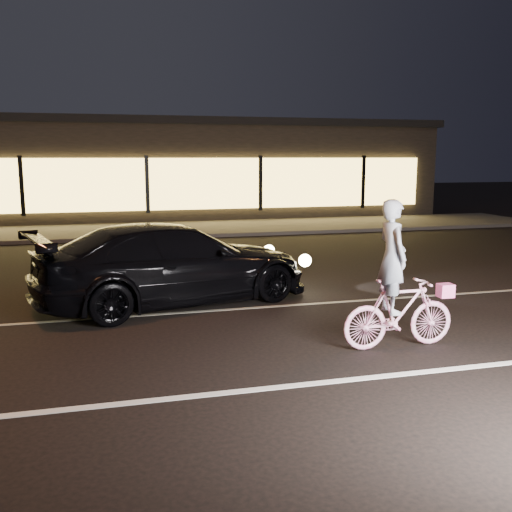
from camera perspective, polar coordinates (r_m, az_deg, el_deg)
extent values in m
plane|color=black|center=(8.09, -3.12, -9.23)|extent=(90.00, 90.00, 0.00)
cube|color=silver|center=(6.73, -0.49, -13.26)|extent=(60.00, 0.12, 0.01)
cube|color=gray|center=(9.98, -5.43, -5.53)|extent=(60.00, 0.10, 0.01)
cube|color=#383533|center=(20.72, -10.34, 2.56)|extent=(30.00, 4.00, 0.12)
cube|color=black|center=(26.55, -11.48, 8.31)|extent=(25.00, 8.00, 4.00)
cube|color=black|center=(26.58, -11.64, 12.73)|extent=(25.40, 8.40, 0.30)
cube|color=#FFCD59|center=(22.47, -10.84, 7.05)|extent=(23.00, 0.15, 2.00)
cube|color=black|center=(22.54, -22.38, 6.50)|extent=(0.15, 0.08, 2.20)
cube|color=black|center=(22.39, -10.83, 7.04)|extent=(0.15, 0.08, 2.20)
cube|color=black|center=(23.14, 0.45, 7.30)|extent=(0.15, 0.08, 2.20)
cube|color=black|center=(24.69, 10.67, 7.30)|extent=(0.15, 0.08, 2.20)
imported|color=#DB337A|center=(8.23, 14.12, -5.55)|extent=(1.66, 0.47, 1.00)
imported|color=white|center=(7.99, 13.46, -0.05)|extent=(0.38, 0.57, 1.57)
cube|color=#FD449C|center=(8.53, 18.41, -3.29)|extent=(0.21, 0.17, 0.19)
imported|color=black|center=(10.48, -8.16, -0.74)|extent=(5.41, 3.32, 1.47)
sphere|color=#FFF2BF|center=(12.16, 1.30, 0.54)|extent=(0.24, 0.24, 0.24)
sphere|color=#FFF2BF|center=(11.05, 4.92, -0.45)|extent=(0.24, 0.24, 0.24)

